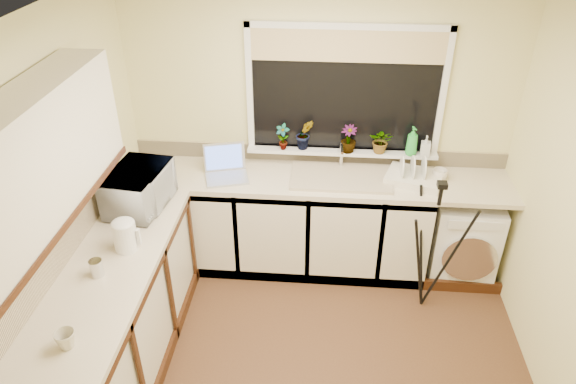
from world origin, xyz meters
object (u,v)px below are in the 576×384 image
Objects in this scene: plant_b at (305,134)px; soap_bottle_clear at (426,146)px; plant_a at (283,137)px; tripod at (431,248)px; cup_left at (66,340)px; dish_rack at (414,178)px; washing_machine at (463,237)px; plant_c at (349,139)px; microwave at (139,189)px; steel_jar at (97,268)px; kettle at (125,236)px; plant_d at (381,141)px; cup_back at (440,175)px; laptop at (226,168)px; soap_bottle_green at (412,141)px.

plant_b is 1.54× the size of soap_bottle_clear.
plant_a is 0.85× the size of plant_b.
tripod is 10.48× the size of cup_left.
soap_bottle_clear is at bearing 81.92° from dish_rack.
washing_machine is 1.32m from plant_c.
plant_c is (-1.03, 0.21, 0.79)m from washing_machine.
plant_b reaches higher than microwave.
microwave is at bearing 88.47° from steel_jar.
kettle is 0.96× the size of plant_d.
microwave is 2.39m from cup_back.
plant_a is at bearing 10.76° from laptop.
plant_c is at bearing 44.24° from steel_jar.
kettle is 1.58m from plant_a.
steel_jar is at bearing -108.37° from kettle.
soap_bottle_green is (1.53, 0.22, 0.21)m from laptop.
microwave is 2.45× the size of plant_a.
cup_back is at bearing -19.11° from plant_d.
washing_machine is at bearing 22.59° from kettle.
kettle is (-2.52, -1.05, 0.63)m from washing_machine.
plant_c is (-0.54, 0.20, 0.23)m from dish_rack.
steel_jar is 0.66× the size of soap_bottle_clear.
cup_back is (1.76, 0.07, -0.02)m from laptop.
cup_left is at bearing -134.93° from tripod.
plant_b is 0.64m from plant_d.
plant_d is at bearing 177.23° from soap_bottle_clear.
plant_b reaches higher than plant_d.
washing_machine is 3.23m from cup_left.
laptop is at bearing -177.77° from cup_back.
microwave is (-0.56, -0.51, 0.09)m from laptop.
washing_machine is at bearing -7.72° from plant_a.
microwave is (-2.22, -0.07, 0.47)m from tripod.
laptop is at bearing -40.54° from microwave.
cup_left is at bearing -139.15° from cup_back.
microwave is at bearing 91.79° from cup_left.
plant_c is at bearing 179.20° from soap_bottle_clear.
plant_d reaches higher than soap_bottle_clear.
tripod is (1.67, -0.44, -0.38)m from laptop.
plant_c is 0.95× the size of soap_bottle_green.
cup_back reaches higher than dish_rack.
cup_left reaches higher than cup_back.
plant_b reaches higher than plant_c.
laptop is at bearing 74.85° from cup_left.
washing_machine is 6.72× the size of cup_left.
cup_left is at bearing -139.92° from washing_machine.
microwave reaches higher than laptop.
plant_b is 2.37× the size of cup_left.
plant_d is at bearing 131.39° from tripod.
tripod is at bearing 15.47° from kettle.
plant_b is (-1.03, 0.69, 0.60)m from tripod.
dish_rack is 0.79× the size of microwave.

